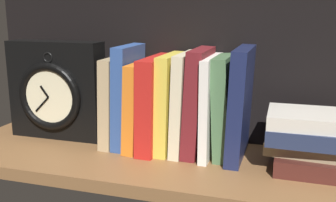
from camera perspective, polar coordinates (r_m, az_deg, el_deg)
The scene contains 14 objects.
ground_plane at distance 84.11cm, azimuth -0.79°, elevation -8.66°, with size 92.30×29.32×2.50cm, color brown.
back_panel at distance 92.39cm, azimuth 1.90°, elevation 5.30°, with size 92.30×1.20×34.75cm, color black.
book_tan_shortstories at distance 89.87cm, azimuth -7.38°, elevation -0.01°, with size 2.61×12.87×19.40cm, color tan.
book_blue_modern at distance 88.39cm, azimuth -5.66°, elevation 0.70°, with size 2.72×12.77×22.06cm, color #2D4C8E.
book_orange_pandolfini at distance 87.68cm, azimuth -3.83°, elevation -0.52°, with size 2.65×15.02×18.64cm, color orange.
book_red_requiem at distance 86.38cm, azimuth -1.70°, elevation -0.30°, with size 3.66×16.47×19.83cm, color red.
book_yellow_seinlanguage at distance 85.25cm, azimuth 0.51°, elevation -0.25°, with size 2.71×13.89×20.49cm, color gold.
book_cream_twain at distance 84.46cm, azimuth 2.32°, elevation -0.25°, with size 2.26×14.19×20.89cm, color beige.
book_maroon_dawkins at distance 83.66cm, azimuth 4.29°, elevation -0.08°, with size 3.09×13.77×21.81cm, color maroon.
book_white_catcher at distance 83.28cm, azimuth 6.11°, elevation -0.70°, with size 1.76×15.72×20.35cm, color silver.
book_green_romantic at distance 82.79cm, azimuth 7.95°, elevation -0.77°, with size 3.05×12.58×20.52cm, color #476B44.
book_navy_bierce at distance 82.14cm, azimuth 10.23°, elevation -0.33°, with size 2.93×16.50×22.30cm, color #192147.
framed_clock at distance 96.65cm, azimuth -15.58°, elevation 1.38°, with size 22.48×6.96×22.48cm.
book_stack_side at distance 80.39cm, azimuth 19.70°, elevation -5.39°, with size 17.87×13.37×11.10cm.
Camera 1 is at (24.40, -74.14, 30.11)cm, focal length 43.10 mm.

